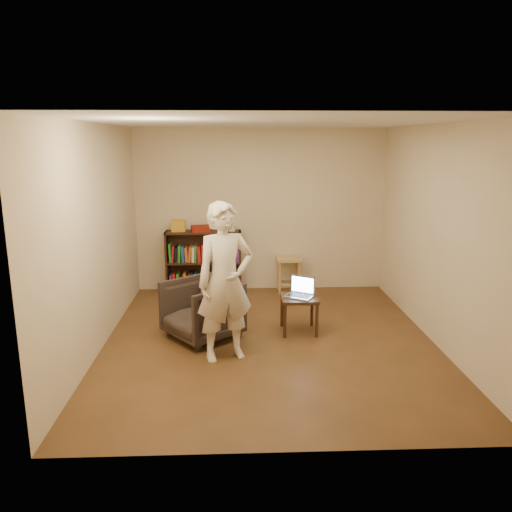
{
  "coord_description": "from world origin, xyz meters",
  "views": [
    {
      "loc": [
        -0.4,
        -5.72,
        2.41
      ],
      "look_at": [
        -0.15,
        0.35,
        0.99
      ],
      "focal_mm": 35.0,
      "sensor_mm": 36.0,
      "label": 1
    }
  ],
  "objects_px": {
    "stool": "(289,264)",
    "armchair": "(202,309)",
    "person": "(225,282)",
    "bookshelf": "(204,265)",
    "laptop": "(300,292)",
    "side_table": "(299,303)"
  },
  "relations": [
    {
      "from": "stool",
      "to": "armchair",
      "type": "bearing_deg",
      "value": -124.07
    },
    {
      "from": "bookshelf",
      "to": "laptop",
      "type": "distance_m",
      "value": 2.23
    },
    {
      "from": "laptop",
      "to": "side_table",
      "type": "bearing_deg",
      "value": -99.19
    },
    {
      "from": "stool",
      "to": "laptop",
      "type": "xyz_separation_m",
      "value": [
        -0.03,
        -1.72,
        0.07
      ]
    },
    {
      "from": "stool",
      "to": "person",
      "type": "distance_m",
      "value": 2.7
    },
    {
      "from": "laptop",
      "to": "person",
      "type": "relative_size",
      "value": 0.23
    },
    {
      "from": "armchair",
      "to": "bookshelf",
      "type": "bearing_deg",
      "value": 143.79
    },
    {
      "from": "laptop",
      "to": "person",
      "type": "bearing_deg",
      "value": -110.37
    },
    {
      "from": "bookshelf",
      "to": "armchair",
      "type": "distance_m",
      "value": 1.95
    },
    {
      "from": "armchair",
      "to": "side_table",
      "type": "bearing_deg",
      "value": 57.95
    },
    {
      "from": "bookshelf",
      "to": "armchair",
      "type": "xyz_separation_m",
      "value": [
        0.09,
        -1.95,
        -0.07
      ]
    },
    {
      "from": "laptop",
      "to": "armchair",
      "type": "bearing_deg",
      "value": -142.17
    },
    {
      "from": "side_table",
      "to": "person",
      "type": "distance_m",
      "value": 1.29
    },
    {
      "from": "stool",
      "to": "person",
      "type": "bearing_deg",
      "value": -111.28
    },
    {
      "from": "stool",
      "to": "side_table",
      "type": "bearing_deg",
      "value": -91.65
    },
    {
      "from": "armchair",
      "to": "laptop",
      "type": "xyz_separation_m",
      "value": [
        1.24,
        0.17,
        0.16
      ]
    },
    {
      "from": "stool",
      "to": "armchair",
      "type": "distance_m",
      "value": 2.28
    },
    {
      "from": "armchair",
      "to": "person",
      "type": "relative_size",
      "value": 0.45
    },
    {
      "from": "stool",
      "to": "laptop",
      "type": "relative_size",
      "value": 1.39
    },
    {
      "from": "bookshelf",
      "to": "armchair",
      "type": "height_order",
      "value": "bookshelf"
    },
    {
      "from": "bookshelf",
      "to": "person",
      "type": "bearing_deg",
      "value": -81.14
    },
    {
      "from": "stool",
      "to": "side_table",
      "type": "xyz_separation_m",
      "value": [
        -0.05,
        -1.74,
        -0.07
      ]
    }
  ]
}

